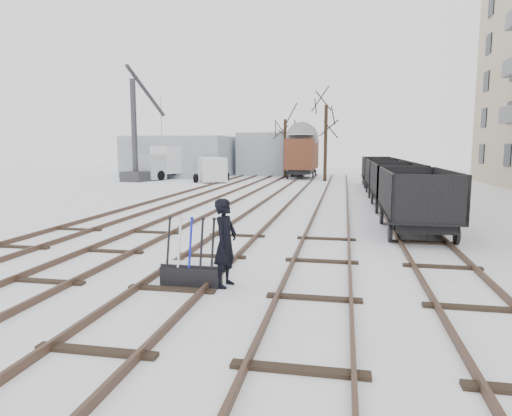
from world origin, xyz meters
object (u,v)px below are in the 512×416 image
Objects in this scene: crane at (136,151)px; lorry at (171,162)px; ground_frame at (191,273)px; box_van_wagon at (302,153)px; worker at (225,243)px; freight_wagon_a at (415,209)px; panel_van at (212,169)px.

lorry is at bearing 75.45° from crane.
ground_frame is 0.27× the size of box_van_wagon.
crane is (-14.64, 28.00, 2.31)m from ground_frame.
worker is 0.35× the size of freight_wagon_a.
worker is 0.20× the size of crane.
crane reaches higher than box_van_wagon.
box_van_wagon is (-6.49, 27.33, 1.55)m from freight_wagon_a.
ground_frame is 34.72m from box_van_wagon.
box_van_wagon is at bearing 90.40° from ground_frame.
freight_wagon_a is 0.99× the size of box_van_wagon.
box_van_wagon reaches higher than worker.
ground_frame is 29.96m from panel_van.
ground_frame is 0.21× the size of lorry.
ground_frame is 34.25m from lorry.
ground_frame is 0.77× the size of worker.
worker is 34.61m from box_van_wagon.
panel_van is (-8.06, 28.85, 0.80)m from ground_frame.
freight_wagon_a is at bearing -80.70° from panel_van.
box_van_wagon is at bearing 36.11° from crane.
worker is 0.27× the size of lorry.
lorry reaches higher than ground_frame.
lorry is (-13.67, 31.59, 0.61)m from worker.
freight_wagon_a is at bearing -23.63° from worker.
crane is (-13.85, -6.65, 0.20)m from box_van_wagon.
worker is 34.43m from lorry.
box_van_wagon is 0.56× the size of crane.
box_van_wagon is 15.37m from crane.
ground_frame is at bearing 108.42° from worker.
lorry reaches higher than panel_van.
box_van_wagon reaches higher than lorry.
panel_van is at bearing 17.80° from crane.
panel_van is at bearing 122.59° from freight_wagon_a.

